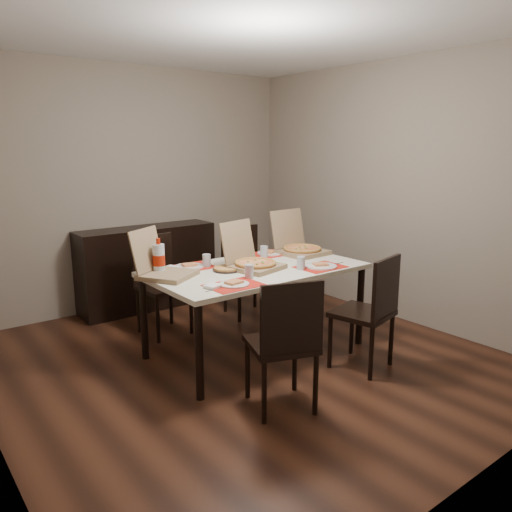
% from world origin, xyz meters
% --- Properties ---
extents(ground, '(3.80, 4.00, 0.02)m').
position_xyz_m(ground, '(0.00, 0.00, -0.01)').
color(ground, '#3F2113').
rests_on(ground, ground).
extents(room_walls, '(3.84, 4.02, 2.62)m').
position_xyz_m(room_walls, '(0.00, 0.43, 1.73)').
color(room_walls, gray).
rests_on(room_walls, ground).
extents(sideboard, '(1.50, 0.40, 0.90)m').
position_xyz_m(sideboard, '(0.00, 1.78, 0.45)').
color(sideboard, black).
rests_on(sideboard, ground).
extents(dining_table, '(1.80, 1.00, 0.75)m').
position_xyz_m(dining_table, '(0.20, 0.08, 0.68)').
color(dining_table, beige).
rests_on(dining_table, ground).
extents(chair_near_left, '(0.54, 0.54, 0.93)m').
position_xyz_m(chair_near_left, '(-0.28, -0.84, 0.51)').
color(chair_near_left, black).
rests_on(chair_near_left, ground).
extents(chair_near_right, '(0.51, 0.51, 0.93)m').
position_xyz_m(chair_near_right, '(0.69, -0.75, 0.51)').
color(chair_near_right, black).
rests_on(chair_near_right, ground).
extents(chair_far_left, '(0.45, 0.45, 0.93)m').
position_xyz_m(chair_far_left, '(-0.24, 1.03, 0.51)').
color(chair_far_left, black).
rests_on(chair_far_left, ground).
extents(chair_far_right, '(0.49, 0.49, 0.93)m').
position_xyz_m(chair_far_right, '(0.73, 0.98, 0.51)').
color(chair_far_right, black).
rests_on(chair_far_right, ground).
extents(setting_near_left, '(0.51, 0.30, 0.11)m').
position_xyz_m(setting_near_left, '(-0.23, -0.23, 0.77)').
color(setting_near_left, red).
rests_on(setting_near_left, dining_table).
extents(setting_near_right, '(0.51, 0.30, 0.11)m').
position_xyz_m(setting_near_right, '(0.59, -0.23, 0.77)').
color(setting_near_right, red).
rests_on(setting_near_right, dining_table).
extents(setting_far_left, '(0.47, 0.30, 0.11)m').
position_xyz_m(setting_far_left, '(-0.24, 0.41, 0.77)').
color(setting_far_left, red).
rests_on(setting_far_left, dining_table).
extents(setting_far_right, '(0.46, 0.30, 0.11)m').
position_xyz_m(setting_far_right, '(0.59, 0.40, 0.77)').
color(setting_far_right, red).
rests_on(setting_far_right, dining_table).
extents(napkin_loose, '(0.14, 0.15, 0.02)m').
position_xyz_m(napkin_loose, '(0.16, -0.04, 0.76)').
color(napkin_loose, white).
rests_on(napkin_loose, dining_table).
extents(pizza_box_center, '(0.48, 0.51, 0.39)m').
position_xyz_m(pizza_box_center, '(0.15, 0.07, 0.81)').
color(pizza_box_center, '#876D4D').
rests_on(pizza_box_center, dining_table).
extents(pizza_box_right, '(0.42, 0.47, 0.40)m').
position_xyz_m(pizza_box_right, '(0.87, 0.27, 0.81)').
color(pizza_box_right, '#876D4D').
rests_on(pizza_box_right, dining_table).
extents(pizza_box_left, '(0.53, 0.55, 0.37)m').
position_xyz_m(pizza_box_left, '(-0.57, 0.29, 0.81)').
color(pizza_box_left, '#876D4D').
rests_on(pizza_box_left, dining_table).
extents(faina_plate, '(0.23, 0.23, 0.03)m').
position_xyz_m(faina_plate, '(-0.06, 0.15, 0.76)').
color(faina_plate, black).
rests_on(faina_plate, dining_table).
extents(dip_bowl, '(0.13, 0.13, 0.03)m').
position_xyz_m(dip_bowl, '(0.22, 0.28, 0.76)').
color(dip_bowl, white).
rests_on(dip_bowl, dining_table).
extents(soda_bottle, '(0.10, 0.10, 0.29)m').
position_xyz_m(soda_bottle, '(-0.56, 0.37, 0.87)').
color(soda_bottle, silver).
rests_on(soda_bottle, dining_table).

